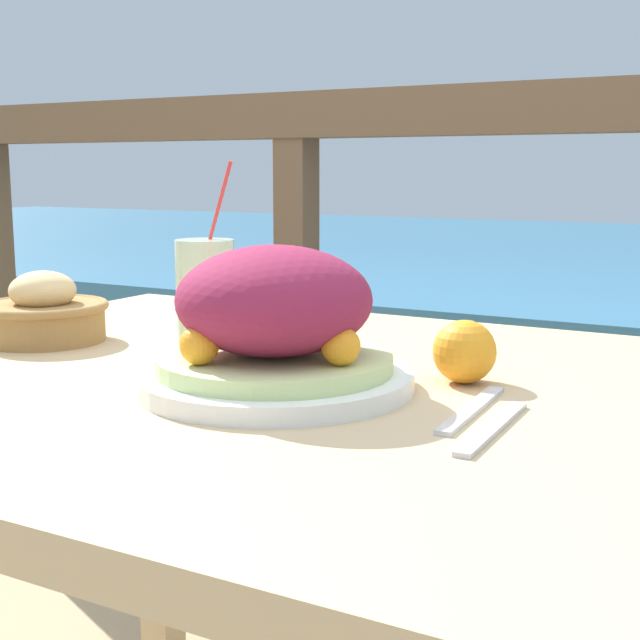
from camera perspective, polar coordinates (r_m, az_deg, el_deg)
The scene contains 8 objects.
patio_table at distance 1.02m, azimuth -1.18°, elevation -8.53°, with size 1.19×0.90×0.72m.
railing_fence at distance 1.68m, azimuth 12.01°, elevation 3.70°, with size 2.80×0.08×1.10m.
salad_plate at distance 0.94m, azimuth -2.99°, elevation -0.48°, with size 0.30×0.30×0.15m.
drink_glass at distance 1.20m, azimuth -7.35°, elevation 1.83°, with size 0.08×0.08×0.24m.
bread_basket at distance 1.26m, azimuth -17.26°, elevation 0.41°, with size 0.17×0.17×0.10m.
fork at distance 0.88m, azimuth 9.69°, elevation -5.66°, with size 0.03×0.18×0.00m.
knife at distance 0.82m, azimuth 11.00°, elevation -6.77°, with size 0.02×0.18×0.00m.
orange_near_glass at distance 0.99m, azimuth 9.23°, elevation -2.01°, with size 0.07×0.07×0.07m.
Camera 1 is at (0.49, -0.84, 0.96)m, focal length 50.00 mm.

